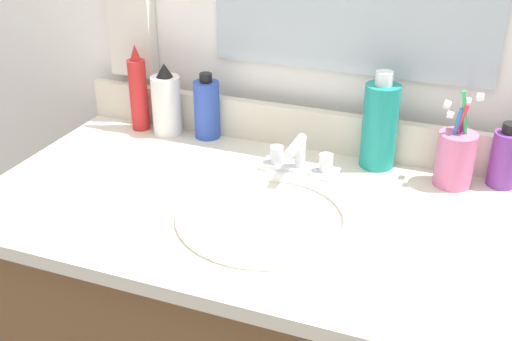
{
  "coord_description": "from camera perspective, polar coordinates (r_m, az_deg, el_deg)",
  "views": [
    {
      "loc": [
        0.39,
        -0.97,
        1.46
      ],
      "look_at": [
        0.02,
        0.0,
        0.93
      ],
      "focal_mm": 44.66,
      "sensor_mm": 36.0,
      "label": 1
    }
  ],
  "objects": [
    {
      "name": "faucet",
      "position": [
        1.3,
        3.88,
        0.91
      ],
      "size": [
        0.16,
        0.1,
        0.08
      ],
      "color": "silver",
      "rests_on": "countertop"
    },
    {
      "name": "bottle_shampoo_blue",
      "position": [
        1.45,
        -4.42,
        5.54
      ],
      "size": [
        0.06,
        0.06,
        0.15
      ],
      "color": "#2D4CB2",
      "rests_on": "countertop"
    },
    {
      "name": "bottle_cream_purple",
      "position": [
        1.33,
        21.44,
        1.08
      ],
      "size": [
        0.06,
        0.06,
        0.13
      ],
      "color": "#7A3899",
      "rests_on": "countertop"
    },
    {
      "name": "countertop",
      "position": [
        1.21,
        -0.67,
        -3.4
      ],
      "size": [
        1.02,
        0.58,
        0.03
      ],
      "primitive_type": "cube",
      "color": "beige",
      "rests_on": "vanity_cabinet"
    },
    {
      "name": "back_wall",
      "position": [
        1.58,
        3.96,
        -3.67
      ],
      "size": [
        2.12,
        0.04,
        1.3
      ],
      "primitive_type": "cube",
      "color": "white",
      "rests_on": "ground_plane"
    },
    {
      "name": "bottle_spray_red",
      "position": [
        1.51,
        -10.49,
        6.93
      ],
      "size": [
        0.04,
        0.04,
        0.2
      ],
      "color": "red",
      "rests_on": "countertop"
    },
    {
      "name": "backsplash",
      "position": [
        1.42,
        3.52,
        3.96
      ],
      "size": [
        1.02,
        0.02,
        0.09
      ],
      "primitive_type": "cube",
      "color": "beige",
      "rests_on": "countertop"
    },
    {
      "name": "bottle_mouthwash_teal",
      "position": [
        1.33,
        11.03,
        4.06
      ],
      "size": [
        0.07,
        0.07,
        0.21
      ],
      "color": "teal",
      "rests_on": "countertop"
    },
    {
      "name": "bottle_lotion_white",
      "position": [
        1.48,
        -8.03,
        6.0
      ],
      "size": [
        0.07,
        0.07,
        0.17
      ],
      "color": "white",
      "rests_on": "countertop"
    },
    {
      "name": "hand_towel",
      "position": [
        1.55,
        -11.04,
        12.36
      ],
      "size": [
        0.11,
        0.04,
        0.22
      ],
      "primitive_type": "cube",
      "color": "silver"
    },
    {
      "name": "cup_pink",
      "position": [
        1.3,
        17.41,
        1.12
      ],
      "size": [
        0.07,
        0.07,
        0.2
      ],
      "color": "#D16693",
      "rests_on": "countertop"
    },
    {
      "name": "sink_basin",
      "position": [
        1.17,
        0.86,
        -5.55
      ],
      "size": [
        0.33,
        0.33,
        0.11
      ],
      "color": "white",
      "rests_on": "countertop"
    }
  ]
}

